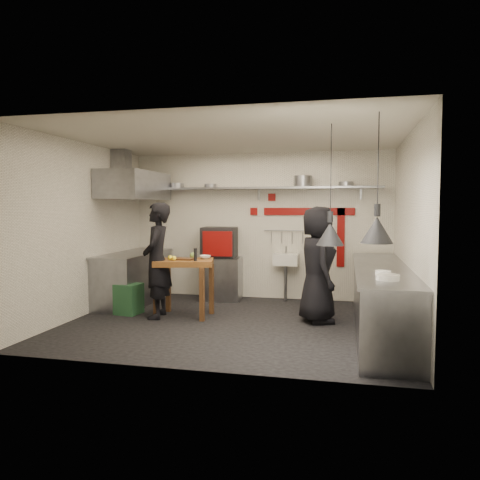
% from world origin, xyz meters
% --- Properties ---
extents(floor, '(5.00, 5.00, 0.00)m').
position_xyz_m(floor, '(0.00, 0.00, 0.00)').
color(floor, black).
rests_on(floor, ground).
extents(ceiling, '(5.00, 5.00, 0.00)m').
position_xyz_m(ceiling, '(0.00, 0.00, 2.80)').
color(ceiling, beige).
rests_on(ceiling, floor).
extents(wall_back, '(5.00, 0.04, 2.80)m').
position_xyz_m(wall_back, '(0.00, 2.10, 1.40)').
color(wall_back, silver).
rests_on(wall_back, floor).
extents(wall_front, '(5.00, 0.04, 2.80)m').
position_xyz_m(wall_front, '(0.00, -2.10, 1.40)').
color(wall_front, silver).
rests_on(wall_front, floor).
extents(wall_left, '(0.04, 4.20, 2.80)m').
position_xyz_m(wall_left, '(-2.50, 0.00, 1.40)').
color(wall_left, silver).
rests_on(wall_left, floor).
extents(wall_right, '(0.04, 4.20, 2.80)m').
position_xyz_m(wall_right, '(2.50, 0.00, 1.40)').
color(wall_right, silver).
rests_on(wall_right, floor).
extents(red_band_horiz, '(1.70, 0.02, 0.14)m').
position_xyz_m(red_band_horiz, '(0.95, 2.08, 1.68)').
color(red_band_horiz, maroon).
rests_on(red_band_horiz, wall_back).
extents(red_band_vert, '(0.14, 0.02, 1.10)m').
position_xyz_m(red_band_vert, '(1.55, 2.08, 1.20)').
color(red_band_vert, maroon).
rests_on(red_band_vert, wall_back).
extents(red_tile_a, '(0.14, 0.02, 0.14)m').
position_xyz_m(red_tile_a, '(0.25, 2.08, 1.95)').
color(red_tile_a, maroon).
rests_on(red_tile_a, wall_back).
extents(red_tile_b, '(0.14, 0.02, 0.14)m').
position_xyz_m(red_tile_b, '(-0.10, 2.08, 1.68)').
color(red_tile_b, maroon).
rests_on(red_tile_b, wall_back).
extents(back_shelf, '(4.60, 0.34, 0.04)m').
position_xyz_m(back_shelf, '(0.00, 1.92, 2.12)').
color(back_shelf, slate).
rests_on(back_shelf, wall_back).
extents(shelf_bracket_left, '(0.04, 0.06, 0.24)m').
position_xyz_m(shelf_bracket_left, '(-1.90, 2.07, 2.02)').
color(shelf_bracket_left, slate).
rests_on(shelf_bracket_left, wall_back).
extents(shelf_bracket_mid, '(0.04, 0.06, 0.24)m').
position_xyz_m(shelf_bracket_mid, '(0.00, 2.07, 2.02)').
color(shelf_bracket_mid, slate).
rests_on(shelf_bracket_mid, wall_back).
extents(shelf_bracket_right, '(0.04, 0.06, 0.24)m').
position_xyz_m(shelf_bracket_right, '(1.90, 2.07, 2.02)').
color(shelf_bracket_right, slate).
rests_on(shelf_bracket_right, wall_back).
extents(pan_far_left, '(0.35, 0.35, 0.09)m').
position_xyz_m(pan_far_left, '(-1.61, 1.92, 2.19)').
color(pan_far_left, slate).
rests_on(pan_far_left, back_shelf).
extents(pan_mid_left, '(0.31, 0.31, 0.07)m').
position_xyz_m(pan_mid_left, '(-0.92, 1.92, 2.18)').
color(pan_mid_left, slate).
rests_on(pan_mid_left, back_shelf).
extents(stock_pot, '(0.42, 0.42, 0.20)m').
position_xyz_m(stock_pot, '(0.86, 1.92, 2.24)').
color(stock_pot, slate).
rests_on(stock_pot, back_shelf).
extents(pan_right, '(0.31, 0.31, 0.08)m').
position_xyz_m(pan_right, '(1.63, 1.92, 2.18)').
color(pan_right, slate).
rests_on(pan_right, back_shelf).
extents(oven_stand, '(0.78, 0.72, 0.80)m').
position_xyz_m(oven_stand, '(-0.66, 1.76, 0.40)').
color(oven_stand, slate).
rests_on(oven_stand, floor).
extents(combi_oven, '(0.68, 0.64, 0.58)m').
position_xyz_m(combi_oven, '(-0.72, 1.82, 1.09)').
color(combi_oven, black).
rests_on(combi_oven, oven_stand).
extents(oven_door, '(0.55, 0.08, 0.46)m').
position_xyz_m(oven_door, '(-0.66, 1.45, 1.09)').
color(oven_door, maroon).
rests_on(oven_door, combi_oven).
extents(oven_glass, '(0.36, 0.05, 0.34)m').
position_xyz_m(oven_glass, '(-0.67, 1.47, 1.09)').
color(oven_glass, black).
rests_on(oven_glass, oven_door).
extents(hand_sink, '(0.46, 0.34, 0.22)m').
position_xyz_m(hand_sink, '(0.55, 1.92, 0.78)').
color(hand_sink, silver).
rests_on(hand_sink, wall_back).
extents(sink_tap, '(0.03, 0.03, 0.14)m').
position_xyz_m(sink_tap, '(0.55, 1.92, 0.96)').
color(sink_tap, slate).
rests_on(sink_tap, hand_sink).
extents(sink_drain, '(0.06, 0.06, 0.66)m').
position_xyz_m(sink_drain, '(0.55, 1.88, 0.34)').
color(sink_drain, slate).
rests_on(sink_drain, floor).
extents(utensil_rail, '(0.90, 0.02, 0.02)m').
position_xyz_m(utensil_rail, '(0.55, 2.06, 1.32)').
color(utensil_rail, slate).
rests_on(utensil_rail, wall_back).
extents(counter_right, '(0.70, 3.80, 0.90)m').
position_xyz_m(counter_right, '(2.15, 0.00, 0.45)').
color(counter_right, slate).
rests_on(counter_right, floor).
extents(counter_right_top, '(0.76, 3.90, 0.03)m').
position_xyz_m(counter_right_top, '(2.15, 0.00, 0.92)').
color(counter_right_top, slate).
rests_on(counter_right_top, counter_right).
extents(plate_stack, '(0.26, 0.26, 0.07)m').
position_xyz_m(plate_stack, '(2.12, -1.29, 0.96)').
color(plate_stack, silver).
rests_on(plate_stack, counter_right_top).
extents(small_bowl_right, '(0.21, 0.21, 0.05)m').
position_xyz_m(small_bowl_right, '(2.10, -0.85, 0.96)').
color(small_bowl_right, silver).
rests_on(small_bowl_right, counter_right_top).
extents(counter_left, '(0.70, 1.90, 0.90)m').
position_xyz_m(counter_left, '(-2.15, 1.05, 0.45)').
color(counter_left, slate).
rests_on(counter_left, floor).
extents(counter_left_top, '(0.76, 2.00, 0.03)m').
position_xyz_m(counter_left_top, '(-2.15, 1.05, 0.92)').
color(counter_left_top, slate).
rests_on(counter_left_top, counter_left).
extents(extractor_hood, '(0.78, 1.60, 0.50)m').
position_xyz_m(extractor_hood, '(-2.10, 1.05, 2.15)').
color(extractor_hood, slate).
rests_on(extractor_hood, ceiling).
extents(hood_duct, '(0.28, 0.28, 0.50)m').
position_xyz_m(hood_duct, '(-2.35, 1.05, 2.55)').
color(hood_duct, slate).
rests_on(hood_duct, ceiling).
extents(green_bin, '(0.42, 0.42, 0.50)m').
position_xyz_m(green_bin, '(-1.84, 0.23, 0.25)').
color(green_bin, '#204F2D').
rests_on(green_bin, floor).
extents(prep_table, '(1.04, 0.83, 0.92)m').
position_xyz_m(prep_table, '(-0.89, 0.28, 0.46)').
color(prep_table, brown).
rests_on(prep_table, floor).
extents(cutting_board, '(0.34, 0.26, 0.02)m').
position_xyz_m(cutting_board, '(-0.88, 0.27, 0.93)').
color(cutting_board, '#4C2D17').
rests_on(cutting_board, prep_table).
extents(pepper_mill, '(0.06, 0.06, 0.20)m').
position_xyz_m(pepper_mill, '(-0.65, 0.14, 1.02)').
color(pepper_mill, black).
rests_on(pepper_mill, prep_table).
extents(lemon_a, '(0.09, 0.09, 0.08)m').
position_xyz_m(lemon_a, '(-1.07, 0.15, 0.96)').
color(lemon_a, yellow).
rests_on(lemon_a, prep_table).
extents(lemon_b, '(0.09, 0.09, 0.07)m').
position_xyz_m(lemon_b, '(-0.99, 0.11, 0.96)').
color(lemon_b, yellow).
rests_on(lemon_b, prep_table).
extents(veg_ball, '(0.13, 0.13, 0.10)m').
position_xyz_m(veg_ball, '(-0.81, 0.47, 0.97)').
color(veg_ball, olive).
rests_on(veg_ball, prep_table).
extents(steel_tray, '(0.18, 0.13, 0.03)m').
position_xyz_m(steel_tray, '(-1.12, 0.41, 0.94)').
color(steel_tray, slate).
rests_on(steel_tray, prep_table).
extents(bowl, '(0.22, 0.22, 0.06)m').
position_xyz_m(bowl, '(-0.59, 0.46, 0.95)').
color(bowl, silver).
rests_on(bowl, prep_table).
extents(heat_lamp_near, '(0.43, 0.43, 1.52)m').
position_xyz_m(heat_lamp_near, '(1.45, -0.79, 2.04)').
color(heat_lamp_near, black).
rests_on(heat_lamp_near, ceiling).
extents(heat_lamp_far, '(0.47, 0.47, 1.44)m').
position_xyz_m(heat_lamp_far, '(1.98, -1.42, 2.08)').
color(heat_lamp_far, black).
rests_on(heat_lamp_far, ceiling).
extents(chef_left, '(0.55, 0.74, 1.83)m').
position_xyz_m(chef_left, '(-1.27, 0.10, 0.92)').
color(chef_left, black).
rests_on(chef_left, floor).
extents(chef_right, '(0.81, 1.00, 1.77)m').
position_xyz_m(chef_right, '(1.23, 0.37, 0.89)').
color(chef_right, black).
rests_on(chef_right, floor).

